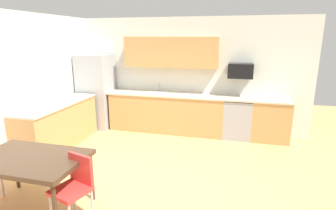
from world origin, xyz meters
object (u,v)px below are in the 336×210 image
(oven_range, at_px, (237,118))
(chair_near_table, at_px, (75,184))
(dining_table, at_px, (29,162))
(refrigerator, at_px, (96,91))
(microwave, at_px, (240,71))

(oven_range, distance_m, chair_near_table, 3.97)
(oven_range, height_order, dining_table, oven_range)
(refrigerator, distance_m, chair_near_table, 3.77)
(refrigerator, distance_m, oven_range, 3.51)
(refrigerator, bearing_deg, oven_range, 1.32)
(dining_table, bearing_deg, oven_range, 52.99)
(microwave, bearing_deg, chair_near_table, -118.07)
(refrigerator, height_order, chair_near_table, refrigerator)
(microwave, bearing_deg, dining_table, -126.22)
(oven_range, bearing_deg, dining_table, -127.01)
(refrigerator, relative_size, dining_table, 1.31)
(refrigerator, bearing_deg, chair_near_table, -65.29)
(dining_table, height_order, chair_near_table, chair_near_table)
(microwave, bearing_deg, oven_range, -90.00)
(refrigerator, bearing_deg, dining_table, -75.11)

